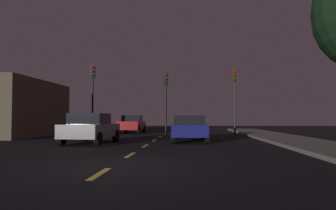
% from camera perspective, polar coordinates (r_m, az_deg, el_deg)
% --- Properties ---
extents(ground_plane, '(80.00, 80.00, 0.00)m').
position_cam_1_polar(ground_plane, '(15.72, -3.63, -6.88)').
color(ground_plane, black).
extents(sidewalk_curb_right, '(3.00, 40.00, 0.15)m').
position_cam_1_polar(sidewalk_curb_right, '(16.51, 23.30, -6.21)').
color(sidewalk_curb_right, gray).
rests_on(sidewalk_curb_right, ground_plane).
extents(lane_stripe_nearest, '(0.16, 1.60, 0.01)m').
position_cam_1_polar(lane_stripe_nearest, '(7.72, -11.74, -11.56)').
color(lane_stripe_nearest, '#EACC4C').
rests_on(lane_stripe_nearest, ground_plane).
extents(lane_stripe_second, '(0.16, 1.60, 0.01)m').
position_cam_1_polar(lane_stripe_second, '(11.39, -6.54, -8.58)').
color(lane_stripe_second, '#EACC4C').
rests_on(lane_stripe_second, ground_plane).
extents(lane_stripe_third, '(0.16, 1.60, 0.01)m').
position_cam_1_polar(lane_stripe_third, '(15.13, -3.93, -7.04)').
color(lane_stripe_third, '#EACC4C').
rests_on(lane_stripe_third, ground_plane).
extents(lane_stripe_fourth, '(0.16, 1.60, 0.01)m').
position_cam_1_polar(lane_stripe_fourth, '(18.89, -2.36, -6.10)').
color(lane_stripe_fourth, '#EACC4C').
rests_on(lane_stripe_fourth, ground_plane).
extents(lane_stripe_fifth, '(0.16, 1.60, 0.01)m').
position_cam_1_polar(lane_stripe_fifth, '(22.66, -1.32, -5.47)').
color(lane_stripe_fifth, '#EACC4C').
rests_on(lane_stripe_fifth, ground_plane).
extents(traffic_signal_left, '(0.32, 0.38, 5.23)m').
position_cam_1_polar(traffic_signal_left, '(25.51, -12.93, 3.13)').
color(traffic_signal_left, black).
rests_on(traffic_signal_left, ground_plane).
extents(traffic_signal_center, '(0.32, 0.38, 4.62)m').
position_cam_1_polar(traffic_signal_center, '(24.46, -0.37, 2.38)').
color(traffic_signal_center, black).
rests_on(traffic_signal_center, ground_plane).
extents(traffic_signal_right, '(0.32, 0.38, 4.84)m').
position_cam_1_polar(traffic_signal_right, '(24.62, 11.46, 2.72)').
color(traffic_signal_right, '#2D2D30').
rests_on(traffic_signal_right, ground_plane).
extents(car_stopped_ahead, '(2.03, 4.59, 1.40)m').
position_cam_1_polar(car_stopped_ahead, '(18.02, 3.68, -3.97)').
color(car_stopped_ahead, navy).
rests_on(car_stopped_ahead, ground_plane).
extents(car_adjacent_lane, '(2.19, 3.96, 1.49)m').
position_cam_1_polar(car_adjacent_lane, '(16.75, -13.28, -3.93)').
color(car_adjacent_lane, gray).
rests_on(car_adjacent_lane, ground_plane).
extents(car_oncoming_far, '(1.92, 3.89, 1.51)m').
position_cam_1_polar(car_oncoming_far, '(28.03, -6.27, -3.29)').
color(car_oncoming_far, '#B21919').
rests_on(car_oncoming_far, ground_plane).
extents(street_lamp_right, '(2.00, 0.36, 6.81)m').
position_cam_1_polar(street_lamp_right, '(14.10, 26.87, 9.75)').
color(street_lamp_right, '#2D2D30').
rests_on(street_lamp_right, ground_plane).
extents(storefront_left, '(4.86, 8.82, 3.87)m').
position_cam_1_polar(storefront_left, '(25.54, -25.36, -0.56)').
color(storefront_left, brown).
rests_on(storefront_left, ground_plane).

